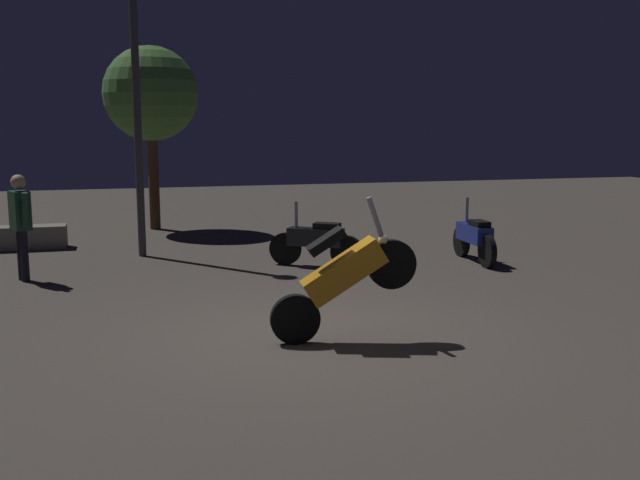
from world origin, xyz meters
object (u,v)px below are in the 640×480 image
(motorcycle_blue_parked_left, at_px, (474,237))
(person_rider_beside, at_px, (20,218))
(motorcycle_black_parked_right, at_px, (316,241))
(streetlamp_near, at_px, (136,73))
(motorcycle_orange_foreground, at_px, (343,276))

(motorcycle_blue_parked_left, xyz_separation_m, person_rider_beside, (-7.46, 0.44, 0.54))
(motorcycle_black_parked_right, height_order, streetlamp_near, streetlamp_near)
(motorcycle_orange_foreground, xyz_separation_m, person_rider_beside, (-3.85, 4.36, 0.24))
(motorcycle_orange_foreground, distance_m, person_rider_beside, 5.82)
(motorcycle_black_parked_right, bearing_deg, person_rider_beside, 31.34)
(motorcycle_orange_foreground, height_order, person_rider_beside, person_rider_beside)
(motorcycle_black_parked_right, bearing_deg, streetlamp_near, -0.06)
(person_rider_beside, xyz_separation_m, streetlamp_near, (1.85, 1.70, 2.31))
(motorcycle_orange_foreground, distance_m, motorcycle_black_parked_right, 4.34)
(person_rider_beside, bearing_deg, motorcycle_orange_foreground, -72.35)
(motorcycle_blue_parked_left, bearing_deg, streetlamp_near, 72.31)
(person_rider_beside, relative_size, streetlamp_near, 0.32)
(motorcycle_blue_parked_left, bearing_deg, motorcycle_orange_foreground, 140.52)
(motorcycle_black_parked_right, distance_m, streetlamp_near, 4.41)
(motorcycle_blue_parked_left, height_order, streetlamp_near, streetlamp_near)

